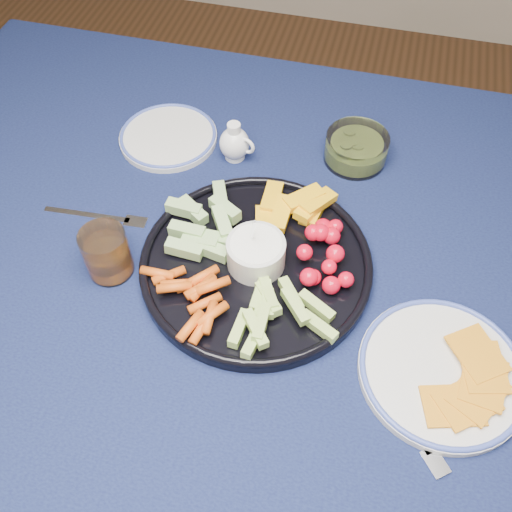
% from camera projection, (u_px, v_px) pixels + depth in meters
% --- Properties ---
extents(dining_table, '(1.67, 1.07, 0.75)m').
position_uv_depth(dining_table, '(289.00, 277.00, 1.05)').
color(dining_table, '#462A17').
rests_on(dining_table, ground).
extents(crudite_platter, '(0.39, 0.39, 0.12)m').
position_uv_depth(crudite_platter, '(254.00, 260.00, 0.94)').
color(crudite_platter, black).
rests_on(crudite_platter, dining_table).
extents(creamer_pitcher, '(0.07, 0.06, 0.08)m').
position_uv_depth(creamer_pitcher, '(235.00, 143.00, 1.09)').
color(creamer_pitcher, white).
rests_on(creamer_pitcher, dining_table).
extents(pickle_bowl, '(0.12, 0.12, 0.06)m').
position_uv_depth(pickle_bowl, '(356.00, 149.00, 1.09)').
color(pickle_bowl, silver).
rests_on(pickle_bowl, dining_table).
extents(cheese_plate, '(0.24, 0.24, 0.03)m').
position_uv_depth(cheese_plate, '(443.00, 370.00, 0.83)').
color(cheese_plate, silver).
rests_on(cheese_plate, dining_table).
extents(juice_tumbler, '(0.08, 0.08, 0.09)m').
position_uv_depth(juice_tumbler, '(107.00, 255.00, 0.92)').
color(juice_tumbler, silver).
rests_on(juice_tumbler, dining_table).
extents(fork_left, '(0.19, 0.03, 0.00)m').
position_uv_depth(fork_left, '(104.00, 218.00, 1.02)').
color(fork_left, white).
rests_on(fork_left, dining_table).
extents(fork_right, '(0.13, 0.16, 0.00)m').
position_uv_depth(fork_right, '(411.00, 424.00, 0.79)').
color(fork_right, white).
rests_on(fork_right, dining_table).
extents(side_plate_extra, '(0.20, 0.20, 0.02)m').
position_uv_depth(side_plate_extra, '(168.00, 136.00, 1.14)').
color(side_plate_extra, silver).
rests_on(side_plate_extra, dining_table).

